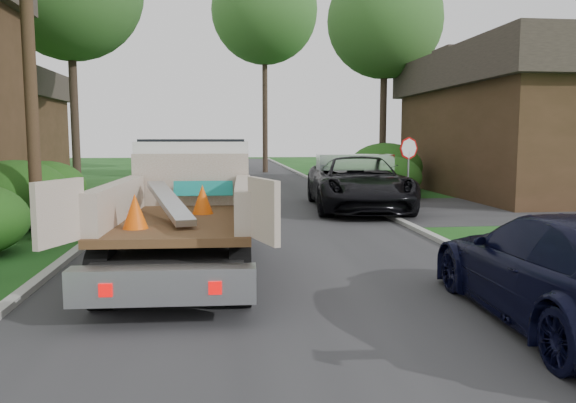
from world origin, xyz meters
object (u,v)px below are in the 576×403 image
(utility_pole, at_px, (28,21))
(flatbed_truck, at_px, (190,196))
(navy_suv, at_px, (568,270))
(tree_center_far, at_px, (265,11))
(tree_right_far, at_px, (385,21))
(stop_sign, at_px, (408,158))
(house_right, at_px, (545,121))
(black_pickup, at_px, (358,183))

(utility_pole, relative_size, flatbed_truck, 1.54)
(utility_pole, height_order, navy_suv, utility_pole)
(tree_center_far, height_order, flatbed_truck, tree_center_far)
(tree_center_far, bearing_deg, tree_right_far, -61.19)
(navy_suv, bearing_deg, stop_sign, -95.58)
(tree_center_far, bearing_deg, house_right, -55.49)
(tree_center_far, distance_m, navy_suv, 34.10)
(navy_suv, bearing_deg, flatbed_truck, -38.50)
(house_right, distance_m, tree_center_far, 20.93)
(utility_pole, height_order, house_right, utility_pole)
(stop_sign, bearing_deg, tree_right_far, 78.19)
(house_right, height_order, flatbed_truck, house_right)
(house_right, height_order, tree_center_far, tree_center_far)
(utility_pole, bearing_deg, tree_right_far, 49.16)
(stop_sign, height_order, navy_suv, stop_sign)
(tree_right_far, relative_size, navy_suv, 2.20)
(tree_right_far, bearing_deg, stop_sign, -101.81)
(flatbed_truck, height_order, navy_suv, flatbed_truck)
(house_right, relative_size, flatbed_truck, 1.99)
(black_pickup, bearing_deg, utility_pole, -149.08)
(tree_right_far, bearing_deg, utility_pole, -130.84)
(house_right, distance_m, black_pickup, 10.67)
(stop_sign, bearing_deg, navy_suv, -98.54)
(flatbed_truck, relative_size, black_pickup, 0.98)
(house_right, bearing_deg, flatbed_truck, -140.64)
(flatbed_truck, bearing_deg, utility_pole, 144.49)
(navy_suv, bearing_deg, house_right, -117.04)
(utility_pole, distance_m, house_right, 20.66)
(flatbed_truck, bearing_deg, tree_right_far, 65.28)
(stop_sign, distance_m, black_pickup, 1.88)
(house_right, xyz_separation_m, navy_suv, (-9.53, -16.50, -2.40))
(stop_sign, height_order, utility_pole, utility_pole)
(utility_pole, height_order, black_pickup, utility_pole)
(utility_pole, height_order, flatbed_truck, utility_pole)
(utility_pole, xyz_separation_m, tree_right_far, (12.98, 15.02, 3.31))
(utility_pole, bearing_deg, navy_suv, -39.88)
(tree_right_far, xyz_separation_m, flatbed_truck, (-9.12, -18.00, -7.16))
(utility_pole, xyz_separation_m, black_pickup, (9.08, 4.49, -4.25))
(house_right, relative_size, tree_center_far, 0.89)
(stop_sign, relative_size, tree_center_far, 0.17)
(stop_sign, relative_size, flatbed_truck, 0.38)
(utility_pole, distance_m, black_pickup, 10.99)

